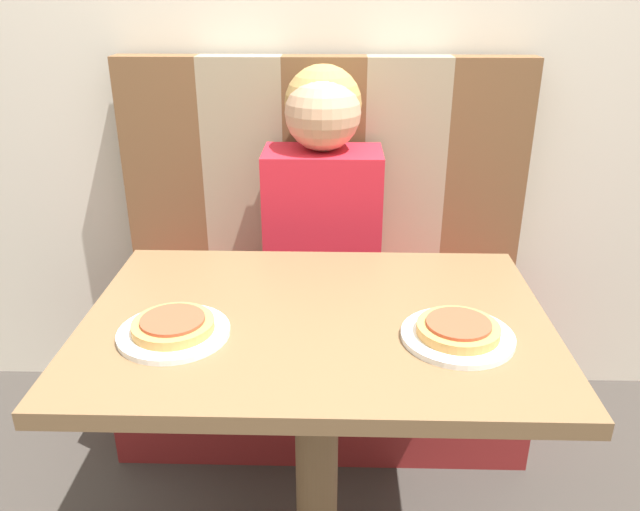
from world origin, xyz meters
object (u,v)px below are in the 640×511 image
at_px(plate_right, 457,336).
at_px(pizza_left, 173,325).
at_px(person, 323,184).
at_px(pizza_right, 458,328).
at_px(plate_left, 174,333).

height_order(plate_right, pizza_left, pizza_left).
xyz_separation_m(person, plate_right, (0.28, -0.69, -0.10)).
bearing_deg(pizza_left, pizza_right, 0.00).
bearing_deg(person, pizza_left, -112.26).
height_order(plate_left, pizza_right, pizza_right).
bearing_deg(plate_left, pizza_right, 0.00).
bearing_deg(pizza_right, person, 112.26).
xyz_separation_m(plate_left, pizza_left, (0.00, 0.00, 0.02)).
height_order(person, plate_left, person).
bearing_deg(plate_right, pizza_left, 180.00).
height_order(plate_left, plate_right, same).
xyz_separation_m(pizza_left, pizza_right, (0.56, 0.00, 0.00)).
bearing_deg(plate_left, pizza_left, 0.00).
relative_size(person, plate_right, 3.18).
distance_m(plate_left, plate_right, 0.56).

